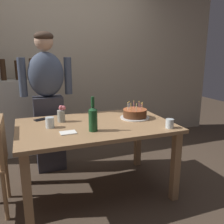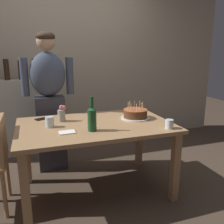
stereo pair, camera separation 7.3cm
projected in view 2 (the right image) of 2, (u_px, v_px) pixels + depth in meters
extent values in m
plane|color=#47382B|center=(96.00, 190.00, 2.55)|extent=(10.00, 10.00, 0.00)
cube|color=tan|center=(69.00, 61.00, 3.67)|extent=(5.20, 0.10, 2.60)
cube|color=#A37A51|center=(95.00, 125.00, 2.38)|extent=(1.50, 0.96, 0.03)
cube|color=#A37A51|center=(26.00, 193.00, 1.88)|extent=(0.07, 0.07, 0.70)
cube|color=#A37A51|center=(175.00, 167.00, 2.30)|extent=(0.07, 0.07, 0.70)
cube|color=#A37A51|center=(27.00, 153.00, 2.63)|extent=(0.07, 0.07, 0.70)
cube|color=#A37A51|center=(139.00, 139.00, 3.05)|extent=(0.07, 0.07, 0.70)
cylinder|color=white|center=(135.00, 118.00, 2.57)|extent=(0.31, 0.31, 0.01)
cylinder|color=#512D19|center=(135.00, 114.00, 2.56)|extent=(0.25, 0.25, 0.08)
cylinder|color=#B75B33|center=(135.00, 110.00, 2.55)|extent=(0.25, 0.25, 0.01)
cylinder|color=beige|center=(128.00, 106.00, 2.54)|extent=(0.01, 0.01, 0.06)
sphere|color=#F9C64C|center=(128.00, 103.00, 2.53)|extent=(0.01, 0.01, 0.01)
cylinder|color=#EAB266|center=(131.00, 108.00, 2.49)|extent=(0.01, 0.01, 0.06)
sphere|color=#F9C64C|center=(131.00, 104.00, 2.48)|extent=(0.01, 0.01, 0.01)
cylinder|color=beige|center=(137.00, 108.00, 2.47)|extent=(0.01, 0.01, 0.06)
sphere|color=#F9C64C|center=(137.00, 104.00, 2.46)|extent=(0.01, 0.01, 0.01)
cylinder|color=pink|center=(142.00, 107.00, 2.49)|extent=(0.01, 0.01, 0.06)
sphere|color=#F9C64C|center=(142.00, 104.00, 2.48)|extent=(0.01, 0.01, 0.01)
cylinder|color=#EAB266|center=(143.00, 106.00, 2.55)|extent=(0.01, 0.01, 0.06)
sphere|color=#F9C64C|center=(143.00, 103.00, 2.54)|extent=(0.01, 0.01, 0.01)
cylinder|color=pink|center=(140.00, 105.00, 2.60)|extent=(0.01, 0.01, 0.06)
sphere|color=#F9C64C|center=(140.00, 102.00, 2.59)|extent=(0.01, 0.01, 0.01)
cylinder|color=pink|center=(134.00, 105.00, 2.62)|extent=(0.01, 0.01, 0.06)
sphere|color=#F9C64C|center=(135.00, 101.00, 2.61)|extent=(0.01, 0.01, 0.01)
cylinder|color=#93B7DB|center=(130.00, 105.00, 2.59)|extent=(0.01, 0.01, 0.06)
sphere|color=#F9C64C|center=(130.00, 102.00, 2.58)|extent=(0.01, 0.01, 0.01)
cylinder|color=silver|center=(50.00, 122.00, 2.25)|extent=(0.08, 0.08, 0.10)
cylinder|color=silver|center=(169.00, 124.00, 2.21)|extent=(0.08, 0.08, 0.09)
cylinder|color=#194723|center=(92.00, 120.00, 2.14)|extent=(0.08, 0.08, 0.19)
cone|color=#194723|center=(92.00, 108.00, 2.11)|extent=(0.08, 0.08, 0.03)
cylinder|color=#194723|center=(92.00, 102.00, 2.10)|extent=(0.03, 0.03, 0.09)
cube|color=black|center=(42.00, 119.00, 2.54)|extent=(0.16, 0.12, 0.01)
cube|color=white|center=(67.00, 132.00, 2.11)|extent=(0.14, 0.11, 0.01)
cylinder|color=#999E93|center=(62.00, 116.00, 2.45)|extent=(0.08, 0.08, 0.12)
sphere|color=#DB6670|center=(61.00, 108.00, 2.44)|extent=(0.04, 0.04, 0.04)
sphere|color=#DB6670|center=(61.00, 107.00, 2.43)|extent=(0.04, 0.04, 0.04)
sphere|color=#DB6670|center=(64.00, 108.00, 2.43)|extent=(0.05, 0.05, 0.05)
cube|color=#33333D|center=(51.00, 133.00, 2.97)|extent=(0.34, 0.23, 0.92)
ellipsoid|color=#424C60|center=(48.00, 74.00, 2.80)|extent=(0.41, 0.27, 0.52)
sphere|color=tan|center=(46.00, 41.00, 2.71)|extent=(0.21, 0.21, 0.21)
ellipsoid|color=#38281E|center=(45.00, 37.00, 2.68)|extent=(0.21, 0.21, 0.12)
cylinder|color=#424C60|center=(70.00, 76.00, 2.91)|extent=(0.09, 0.09, 0.44)
cylinder|color=#424C60|center=(24.00, 77.00, 2.75)|extent=(0.09, 0.09, 0.44)
cube|color=#A37A51|center=(2.00, 139.00, 2.14)|extent=(0.04, 0.40, 0.40)
cylinder|color=#A37A51|center=(8.00, 175.00, 2.41)|extent=(0.04, 0.04, 0.45)
cylinder|color=#A37A51|center=(5.00, 195.00, 2.08)|extent=(0.04, 0.04, 0.45)
cube|color=beige|center=(18.00, 117.00, 3.40)|extent=(0.86, 0.30, 1.07)
cylinder|color=#382314|center=(7.00, 70.00, 3.21)|extent=(0.07, 0.07, 0.28)
cylinder|color=#382314|center=(21.00, 70.00, 3.27)|extent=(0.07, 0.07, 0.26)
cylinder|color=#382314|center=(35.00, 69.00, 3.33)|extent=(0.06, 0.06, 0.29)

